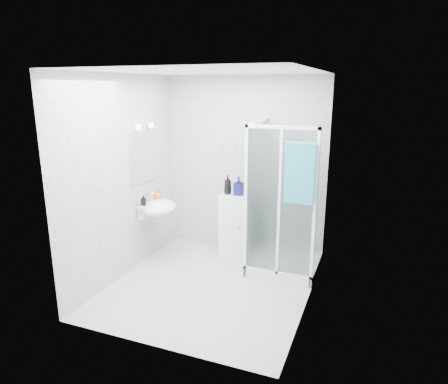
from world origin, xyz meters
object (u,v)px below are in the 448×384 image
at_px(storage_cabinet, 235,226).
at_px(soap_dispenser_orange, 158,195).
at_px(wall_basin, 158,208).
at_px(shower_enclosure, 278,239).
at_px(hand_towel, 300,172).
at_px(shampoo_bottle_a, 228,185).
at_px(shampoo_bottle_b, 239,186).
at_px(soap_dispenser_black, 144,200).

height_order(storage_cabinet, soap_dispenser_orange, soap_dispenser_orange).
relative_size(wall_basin, storage_cabinet, 0.59).
xyz_separation_m(shower_enclosure, soap_dispenser_orange, (-1.72, -0.18, 0.49)).
xyz_separation_m(wall_basin, hand_towel, (1.97, -0.09, 0.68)).
relative_size(shampoo_bottle_a, shampoo_bottle_b, 1.06).
relative_size(soap_dispenser_orange, soap_dispenser_black, 1.04).
height_order(shower_enclosure, storage_cabinet, shower_enclosure).
height_order(storage_cabinet, soap_dispenser_black, soap_dispenser_black).
xyz_separation_m(storage_cabinet, soap_dispenser_black, (-1.08, -0.71, 0.46)).
xyz_separation_m(shower_enclosure, storage_cabinet, (-0.70, 0.24, 0.03)).
relative_size(hand_towel, soap_dispenser_orange, 4.76).
xyz_separation_m(wall_basin, shampoo_bottle_a, (0.85, 0.53, 0.29)).
bearing_deg(shampoo_bottle_a, shampoo_bottle_b, 1.63).
bearing_deg(hand_towel, shower_enclosure, 128.43).
xyz_separation_m(wall_basin, soap_dispenser_black, (-0.12, -0.15, 0.14)).
bearing_deg(soap_dispenser_orange, shower_enclosure, 6.10).
bearing_deg(shampoo_bottle_a, soap_dispenser_orange, -156.69).
distance_m(shower_enclosure, storage_cabinet, 0.74).
height_order(shampoo_bottle_b, soap_dispenser_black, shampoo_bottle_b).
xyz_separation_m(hand_towel, shampoo_bottle_a, (-1.13, 0.61, -0.39)).
bearing_deg(storage_cabinet, hand_towel, -35.46).
relative_size(shower_enclosure, hand_towel, 2.72).
bearing_deg(shampoo_bottle_a, shower_enclosure, -14.56).
bearing_deg(soap_dispenser_orange, wall_basin, -63.62).
distance_m(wall_basin, hand_towel, 2.09).
relative_size(storage_cabinet, hand_towel, 1.29).
bearing_deg(shampoo_bottle_a, soap_dispenser_black, -144.99).
relative_size(shower_enclosure, shampoo_bottle_a, 7.11).
distance_m(shampoo_bottle_a, shampoo_bottle_b, 0.16).
bearing_deg(soap_dispenser_black, hand_towel, 1.91).
distance_m(wall_basin, shampoo_bottle_b, 1.18).
distance_m(shower_enclosure, shampoo_bottle_a, 1.05).
xyz_separation_m(wall_basin, soap_dispenser_orange, (-0.07, 0.13, 0.14)).
bearing_deg(hand_towel, shampoo_bottle_b, 147.39).
xyz_separation_m(shower_enclosure, hand_towel, (0.32, -0.40, 1.03)).
bearing_deg(hand_towel, soap_dispenser_black, -178.09).
relative_size(wall_basin, soap_dispenser_orange, 3.62).
height_order(storage_cabinet, shampoo_bottle_b, shampoo_bottle_b).
xyz_separation_m(shower_enclosure, shampoo_bottle_b, (-0.64, 0.21, 0.63)).
relative_size(hand_towel, shampoo_bottle_a, 2.62).
bearing_deg(soap_dispenser_orange, soap_dispenser_black, -101.50).
distance_m(hand_towel, shampoo_bottle_b, 1.21).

